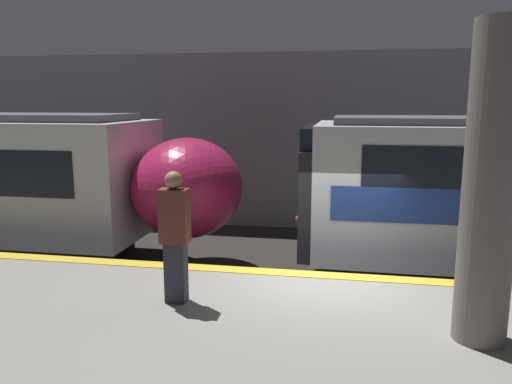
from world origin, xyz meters
TOP-DOWN VIEW (x-y plane):
  - ground_plane at (0.00, 0.00)m, footprint 120.00×120.00m
  - station_rear_barrier at (0.00, 6.94)m, footprint 50.00×0.15m
  - support_pillar_near at (1.80, -1.97)m, footprint 0.59×0.59m
  - person_walking at (-1.98, -1.54)m, footprint 0.38×0.24m

SIDE VIEW (x-z plane):
  - ground_plane at x=0.00m, z-range 0.00..0.00m
  - person_walking at x=-1.98m, z-range 1.13..2.93m
  - station_rear_barrier at x=0.00m, z-range 0.00..5.15m
  - support_pillar_near at x=1.80m, z-range 1.07..4.62m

